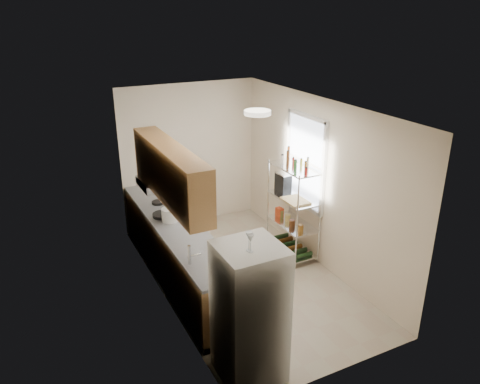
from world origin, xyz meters
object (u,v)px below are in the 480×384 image
object	(u,v)px
refrigerator	(249,313)
cutting_board	(295,201)
espresso_machine	(283,182)
rice_cooker	(170,215)
frying_pan_large	(162,215)

from	to	relation	value
refrigerator	cutting_board	xyz separation A→B (m)	(1.80, 1.90, 0.23)
refrigerator	espresso_machine	distance (m)	3.06
refrigerator	rice_cooker	bearing A→B (deg)	91.88
cutting_board	espresso_machine	xyz separation A→B (m)	(0.08, 0.49, 0.13)
rice_cooker	cutting_board	size ratio (longest dim) A/B	0.58
refrigerator	rice_cooker	size ratio (longest dim) A/B	6.55
rice_cooker	frying_pan_large	xyz separation A→B (m)	(-0.06, 0.20, -0.07)
rice_cooker	espresso_machine	size ratio (longest dim) A/B	0.81
frying_pan_large	cutting_board	world-z (taller)	cutting_board
refrigerator	espresso_machine	xyz separation A→B (m)	(1.88, 2.40, 0.37)
rice_cooker	espresso_machine	xyz separation A→B (m)	(1.95, 0.06, 0.16)
rice_cooker	cutting_board	xyz separation A→B (m)	(1.88, -0.43, 0.03)
frying_pan_large	espresso_machine	world-z (taller)	espresso_machine
rice_cooker	espresso_machine	distance (m)	1.96
espresso_machine	rice_cooker	bearing A→B (deg)	178.54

